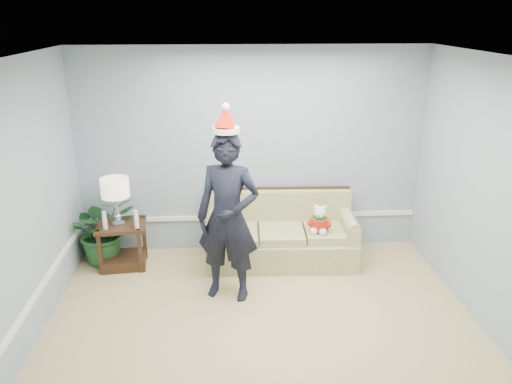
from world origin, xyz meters
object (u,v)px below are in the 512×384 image
object	(u,v)px
man	(228,218)
teddy_bear	(320,222)
side_table	(123,249)
table_lamp	(115,190)
houseplant	(103,229)
sofa	(280,237)

from	to	relation	value
man	teddy_bear	distance (m)	1.35
side_table	table_lamp	size ratio (longest dim) A/B	1.07
houseplant	man	bearing A→B (deg)	-30.54
side_table	teddy_bear	xyz separation A→B (m)	(2.48, -0.16, 0.37)
sofa	houseplant	xyz separation A→B (m)	(-2.27, 0.11, 0.13)
teddy_bear	side_table	bearing A→B (deg)	-166.89
side_table	teddy_bear	distance (m)	2.51
table_lamp	sofa	bearing A→B (deg)	1.97
houseplant	man	xyz separation A→B (m)	(1.60, -0.94, 0.51)
sofa	man	world-z (taller)	man
table_lamp	houseplant	distance (m)	0.67
side_table	man	xyz separation A→B (m)	(1.33, -0.79, 0.73)
table_lamp	man	world-z (taller)	man
man	teddy_bear	size ratio (longest dim) A/B	5.24
table_lamp	teddy_bear	size ratio (longest dim) A/B	1.66
houseplant	man	size ratio (longest dim) A/B	0.47
side_table	houseplant	bearing A→B (deg)	150.34
sofa	houseplant	world-z (taller)	houseplant
sofa	side_table	size ratio (longest dim) A/B	2.99
side_table	houseplant	distance (m)	0.37
side_table	houseplant	world-z (taller)	houseplant
sofa	man	size ratio (longest dim) A/B	1.01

